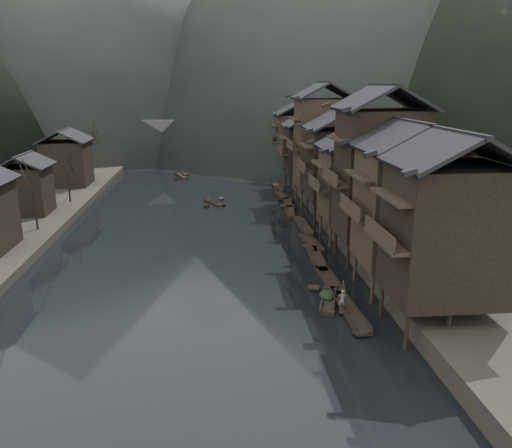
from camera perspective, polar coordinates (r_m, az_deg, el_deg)
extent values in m
plane|color=black|center=(41.57, -7.63, -7.75)|extent=(300.00, 300.00, 0.00)
cube|color=#2D2823|center=(86.15, 17.52, 4.66)|extent=(40.00, 200.00, 1.80)
cylinder|color=black|center=(33.83, 16.83, -11.68)|extent=(0.30, 0.30, 2.90)
cylinder|color=black|center=(37.86, 14.17, -8.42)|extent=(0.30, 0.30, 2.90)
cylinder|color=black|center=(34.91, 21.11, -11.20)|extent=(0.30, 0.30, 2.90)
cylinder|color=black|center=(38.83, 18.05, -8.11)|extent=(0.30, 0.30, 2.90)
cube|color=black|center=(35.00, 20.87, -0.95)|extent=(7.00, 6.00, 8.92)
cube|color=#32261C|center=(33.59, 14.64, -1.89)|extent=(1.20, 5.70, 0.25)
cylinder|color=#32261C|center=(39.76, 13.15, -7.14)|extent=(0.30, 0.30, 2.90)
cylinder|color=#32261C|center=(44.01, 11.24, -4.74)|extent=(0.30, 0.30, 2.90)
cylinder|color=#32261C|center=(40.68, 16.86, -6.88)|extent=(0.30, 0.30, 2.90)
cylinder|color=#32261C|center=(44.85, 14.63, -4.56)|extent=(0.30, 0.30, 2.90)
cube|color=#32261C|center=(41.16, 16.74, 1.90)|extent=(7.00, 6.00, 9.00)
cube|color=#32261C|center=(39.97, 11.35, 1.20)|extent=(1.20, 5.70, 0.25)
cylinder|color=black|center=(45.99, 10.49, -3.78)|extent=(0.30, 0.30, 2.90)
cylinder|color=black|center=(50.38, 9.06, -1.96)|extent=(0.30, 0.30, 2.90)
cylinder|color=black|center=(46.79, 13.75, -3.64)|extent=(0.30, 0.30, 2.90)
cylinder|color=black|center=(51.11, 12.06, -1.86)|extent=(0.30, 0.30, 2.90)
cube|color=black|center=(47.32, 13.80, 5.50)|extent=(7.00, 6.00, 11.63)
cube|color=#32261C|center=(46.30, 9.04, 4.81)|extent=(1.20, 5.70, 0.25)
cylinder|color=#32261C|center=(52.42, 8.49, -1.23)|extent=(0.30, 0.30, 2.90)
cylinder|color=#32261C|center=(56.91, 7.38, 0.18)|extent=(0.30, 0.30, 2.90)
cylinder|color=#32261C|center=(53.12, 11.38, -1.14)|extent=(0.30, 0.30, 2.90)
cylinder|color=#32261C|center=(57.55, 10.06, 0.25)|extent=(0.30, 0.30, 2.90)
cube|color=#32261C|center=(54.27, 11.31, 4.63)|extent=(7.00, 6.00, 7.33)
cube|color=#32261C|center=(53.36, 7.16, 4.22)|extent=(1.20, 5.70, 0.25)
cylinder|color=black|center=(59.92, 6.74, 1.01)|extent=(0.30, 0.30, 2.90)
cylinder|color=black|center=(64.48, 5.88, 2.10)|extent=(0.30, 0.30, 2.90)
cylinder|color=black|center=(60.54, 9.29, 1.06)|extent=(0.30, 0.30, 2.90)
cylinder|color=black|center=(65.05, 8.26, 2.14)|extent=(0.30, 0.30, 2.90)
cube|color=black|center=(61.75, 9.29, 6.66)|extent=(7.00, 6.00, 8.59)
cube|color=#32261C|center=(60.96, 5.61, 6.27)|extent=(1.20, 5.70, 0.25)
cylinder|color=#32261C|center=(68.50, 5.23, 2.93)|extent=(0.30, 0.30, 2.90)
cylinder|color=#32261C|center=(73.11, 4.57, 3.77)|extent=(0.30, 0.30, 2.90)
cylinder|color=#32261C|center=(69.03, 7.48, 2.97)|extent=(0.30, 0.30, 2.90)
cylinder|color=#32261C|center=(73.62, 6.68, 3.80)|extent=(0.30, 0.30, 2.90)
cube|color=#32261C|center=(70.21, 7.55, 9.17)|extent=(7.00, 6.00, 11.85)
cube|color=#32261C|center=(69.52, 4.28, 8.70)|extent=(1.20, 5.70, 0.25)
cylinder|color=black|center=(78.14, 3.94, 4.57)|extent=(0.30, 0.30, 2.90)
cylinder|color=black|center=(82.79, 3.42, 5.22)|extent=(0.30, 0.30, 2.90)
cylinder|color=black|center=(78.61, 5.92, 4.59)|extent=(0.30, 0.30, 2.90)
cylinder|color=black|center=(83.24, 5.30, 5.24)|extent=(0.30, 0.30, 2.90)
cube|color=black|center=(80.20, 5.95, 8.41)|extent=(7.00, 6.00, 7.32)
cube|color=#32261C|center=(79.59, 3.08, 8.15)|extent=(1.20, 5.70, 0.25)
cylinder|color=#32261C|center=(89.81, 2.75, 6.07)|extent=(0.30, 0.30, 2.90)
cylinder|color=#32261C|center=(94.50, 2.36, 6.57)|extent=(0.30, 0.30, 2.90)
cylinder|color=#32261C|center=(90.22, 4.49, 6.09)|extent=(0.30, 0.30, 2.90)
cylinder|color=#32261C|center=(94.89, 4.02, 6.58)|extent=(0.30, 0.30, 2.90)
cube|color=#32261C|center=(91.86, 4.54, 9.73)|extent=(7.00, 6.00, 8.41)
cube|color=#32261C|center=(91.33, 2.02, 9.47)|extent=(1.20, 5.70, 0.25)
cube|color=black|center=(67.22, -24.68, 3.73)|extent=(5.00, 5.00, 5.80)
cube|color=black|center=(84.06, -20.77, 6.67)|extent=(6.50, 6.50, 6.80)
cylinder|color=black|center=(59.35, -23.73, 1.83)|extent=(0.24, 0.24, 4.66)
cylinder|color=black|center=(71.83, -20.46, 4.17)|extent=(0.24, 0.24, 4.05)
cylinder|color=black|center=(88.22, -17.66, 6.91)|extent=(0.24, 0.24, 5.47)
cube|color=black|center=(38.33, 10.59, -9.77)|extent=(1.43, 7.25, 0.30)
cube|color=black|center=(38.25, 10.60, -9.53)|extent=(1.48, 7.11, 0.10)
cube|color=black|center=(41.34, 9.54, -7.54)|extent=(0.97, 0.93, 0.36)
cube|color=black|center=(35.27, 11.86, -11.97)|extent=(0.97, 0.93, 0.36)
cube|color=black|center=(43.53, 8.40, -6.45)|extent=(1.32, 6.57, 0.30)
cube|color=black|center=(43.47, 8.41, -6.23)|extent=(1.37, 6.44, 0.10)
cube|color=black|center=(46.34, 7.65, -4.83)|extent=(0.96, 0.84, 0.34)
cube|color=black|center=(40.66, 9.28, -7.94)|extent=(0.96, 0.84, 0.34)
cube|color=black|center=(48.60, 6.91, -3.98)|extent=(1.38, 7.41, 0.30)
cube|color=black|center=(48.54, 6.92, -3.78)|extent=(1.43, 7.27, 0.10)
cube|color=black|center=(51.80, 5.98, -2.52)|extent=(0.97, 0.94, 0.36)
cube|color=black|center=(45.35, 8.00, -5.32)|extent=(0.97, 0.94, 0.36)
cube|color=black|center=(53.13, 6.32, -2.22)|extent=(1.72, 6.03, 0.30)
cube|color=black|center=(53.08, 6.33, -2.03)|extent=(1.76, 5.92, 0.10)
cube|color=black|center=(55.80, 6.06, -1.17)|extent=(1.01, 0.83, 0.32)
cube|color=black|center=(50.39, 6.62, -3.07)|extent=(1.01, 0.83, 0.32)
cube|color=black|center=(59.15, 5.43, -0.31)|extent=(1.14, 7.32, 0.30)
cube|color=black|center=(59.10, 5.44, -0.14)|extent=(1.19, 7.17, 0.10)
cube|color=black|center=(62.43, 4.84, 0.71)|extent=(0.94, 0.90, 0.36)
cube|color=black|center=(55.81, 6.10, -1.17)|extent=(0.94, 0.90, 0.36)
cube|color=black|center=(65.89, 3.88, 1.41)|extent=(1.86, 6.05, 0.30)
cube|color=black|center=(65.85, 3.88, 1.57)|extent=(1.90, 5.94, 0.10)
cube|color=black|center=(68.52, 3.21, 2.11)|extent=(1.02, 0.85, 0.32)
cube|color=black|center=(63.21, 4.61, 0.90)|extent=(1.02, 0.85, 0.32)
cube|color=black|center=(70.71, 3.65, 2.42)|extent=(1.75, 6.07, 0.30)
cube|color=black|center=(70.67, 3.65, 2.56)|extent=(1.80, 5.96, 0.10)
cube|color=black|center=(73.39, 3.07, 3.04)|extent=(1.01, 0.84, 0.33)
cube|color=black|center=(67.99, 4.28, 1.98)|extent=(1.01, 0.84, 0.33)
cube|color=black|center=(75.41, 2.85, 3.28)|extent=(1.83, 6.18, 0.30)
cube|color=black|center=(75.37, 2.85, 3.42)|extent=(1.87, 6.06, 0.10)
cube|color=black|center=(78.24, 2.82, 3.85)|extent=(1.02, 0.86, 0.33)
cube|color=black|center=(72.53, 2.88, 2.89)|extent=(1.02, 0.86, 0.33)
cube|color=black|center=(81.57, 2.46, 4.25)|extent=(1.29, 7.41, 0.30)
cube|color=black|center=(81.53, 2.46, 4.38)|extent=(1.34, 7.26, 0.10)
cube|color=black|center=(84.99, 2.21, 4.83)|extent=(0.96, 0.93, 0.36)
cube|color=black|center=(78.09, 2.73, 3.83)|extent=(0.96, 0.93, 0.36)
cube|color=black|center=(71.09, -4.81, 2.47)|extent=(3.09, 4.69, 0.30)
cube|color=black|center=(71.05, -4.81, 2.61)|extent=(3.09, 4.62, 0.10)
cube|color=black|center=(73.05, -3.99, 2.96)|extent=(1.03, 0.92, 0.29)
cube|color=black|center=(69.10, -5.68, 2.17)|extent=(1.03, 0.92, 0.29)
cube|color=black|center=(91.61, -8.53, 5.38)|extent=(2.47, 4.73, 0.30)
cube|color=black|center=(91.57, -8.54, 5.49)|extent=(2.48, 4.66, 0.10)
cube|color=black|center=(93.62, -8.02, 5.71)|extent=(0.99, 0.83, 0.29)
cube|color=black|center=(89.55, -9.08, 5.21)|extent=(0.99, 0.83, 0.29)
cube|color=black|center=(98.20, -6.65, 6.15)|extent=(3.25, 4.74, 0.30)
cube|color=black|center=(98.17, -6.66, 6.25)|extent=(3.24, 4.68, 0.10)
cube|color=black|center=(100.17, -5.98, 6.44)|extent=(1.04, 0.95, 0.30)
cube|color=black|center=(96.21, -7.37, 6.01)|extent=(1.04, 0.95, 0.30)
cube|color=#4C4C4F|center=(110.49, -6.27, 10.92)|extent=(40.00, 6.00, 1.60)
cube|color=#4C4C4F|center=(107.69, -6.31, 11.49)|extent=(40.00, 0.50, 1.00)
cube|color=#4C4C4F|center=(113.08, -6.26, 11.69)|extent=(40.00, 0.50, 1.00)
cube|color=#4C4C4F|center=(112.04, -13.46, 8.60)|extent=(3.20, 6.00, 6.40)
cube|color=#4C4C4F|center=(111.08, -8.55, 8.79)|extent=(3.20, 6.00, 6.40)
cube|color=#4C4C4F|center=(110.90, -3.85, 8.92)|extent=(3.20, 6.00, 6.40)
cube|color=#4C4C4F|center=(111.51, 1.10, 8.99)|extent=(3.20, 6.00, 6.40)
cube|color=black|center=(39.89, 8.32, -8.60)|extent=(2.55, 5.21, 0.30)
cube|color=black|center=(39.81, 8.33, -8.37)|extent=(2.57, 5.13, 0.10)
cube|color=black|center=(41.77, 6.63, -7.16)|extent=(1.09, 0.88, 0.30)
cube|color=black|center=(37.94, 10.20, -9.79)|extent=(1.09, 0.88, 0.30)
ellipsoid|color=black|center=(39.82, 8.17, -7.60)|extent=(1.22, 1.60, 0.73)
imported|color=slate|center=(37.93, 9.87, -8.18)|extent=(0.65, 0.48, 1.62)
cylinder|color=#8C7A51|center=(37.04, 10.35, -4.60)|extent=(1.16, 2.41, 3.42)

